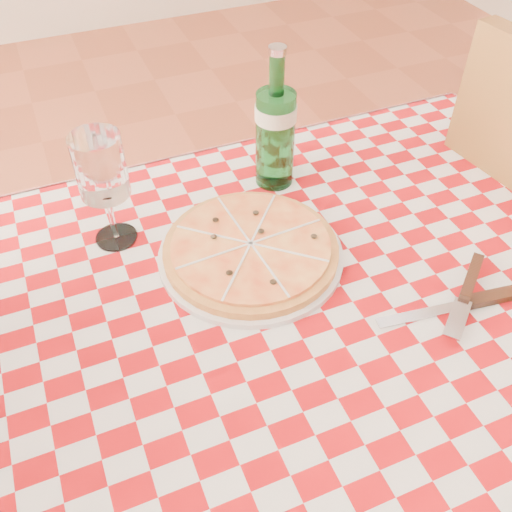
{
  "coord_description": "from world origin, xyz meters",
  "views": [
    {
      "loc": [
        -0.26,
        -0.52,
        1.43
      ],
      "look_at": [
        -0.02,
        0.06,
        0.82
      ],
      "focal_mm": 40.0,
      "sensor_mm": 36.0,
      "label": 1
    }
  ],
  "objects_px": {
    "dining_table": "(281,343)",
    "water_bottle": "(276,119)",
    "pizza_plate": "(251,249)",
    "wine_glass": "(106,191)"
  },
  "relations": [
    {
      "from": "dining_table",
      "to": "water_bottle",
      "type": "xyz_separation_m",
      "value": [
        0.12,
        0.3,
        0.23
      ]
    },
    {
      "from": "dining_table",
      "to": "pizza_plate",
      "type": "height_order",
      "value": "pizza_plate"
    },
    {
      "from": "pizza_plate",
      "to": "water_bottle",
      "type": "distance_m",
      "value": 0.25
    },
    {
      "from": "water_bottle",
      "to": "wine_glass",
      "type": "height_order",
      "value": "water_bottle"
    },
    {
      "from": "pizza_plate",
      "to": "wine_glass",
      "type": "height_order",
      "value": "wine_glass"
    },
    {
      "from": "wine_glass",
      "to": "pizza_plate",
      "type": "bearing_deg",
      "value": -34.08
    },
    {
      "from": "dining_table",
      "to": "wine_glass",
      "type": "distance_m",
      "value": 0.38
    },
    {
      "from": "wine_glass",
      "to": "dining_table",
      "type": "bearing_deg",
      "value": -50.86
    },
    {
      "from": "water_bottle",
      "to": "wine_glass",
      "type": "xyz_separation_m",
      "value": [
        -0.32,
        -0.05,
        -0.03
      ]
    },
    {
      "from": "dining_table",
      "to": "water_bottle",
      "type": "height_order",
      "value": "water_bottle"
    }
  ]
}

